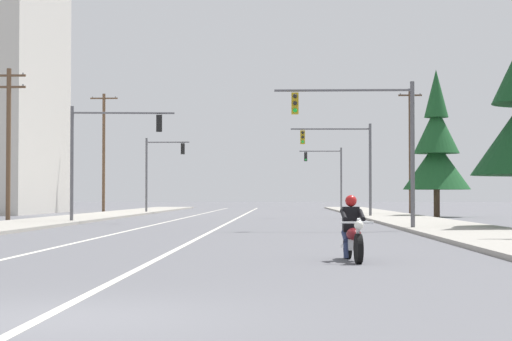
% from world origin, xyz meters
% --- Properties ---
extents(ground_plane, '(400.00, 400.00, 0.00)m').
position_xyz_m(ground_plane, '(0.00, 0.00, 0.00)').
color(ground_plane, '#5B5B60').
extents(lane_stripe_center, '(0.16, 100.00, 0.01)m').
position_xyz_m(lane_stripe_center, '(-0.21, 45.00, 0.00)').
color(lane_stripe_center, beige).
rests_on(lane_stripe_center, ground).
extents(lane_stripe_left, '(0.16, 100.00, 0.01)m').
position_xyz_m(lane_stripe_left, '(-3.69, 45.00, 0.00)').
color(lane_stripe_left, beige).
rests_on(lane_stripe_left, ground).
extents(sidewalk_kerb_right, '(4.40, 110.00, 0.14)m').
position_xyz_m(sidewalk_kerb_right, '(9.85, 40.00, 0.07)').
color(sidewalk_kerb_right, '#9E998E').
rests_on(sidewalk_kerb_right, ground).
extents(sidewalk_kerb_left, '(4.40, 110.00, 0.14)m').
position_xyz_m(sidewalk_kerb_left, '(-9.85, 40.00, 0.07)').
color(sidewalk_kerb_left, '#9E998E').
rests_on(sidewalk_kerb_left, ground).
extents(motorcycle_with_rider, '(0.70, 2.19, 1.46)m').
position_xyz_m(motorcycle_with_rider, '(4.19, 9.43, 0.59)').
color(motorcycle_with_rider, black).
rests_on(motorcycle_with_rider, ground).
extents(traffic_signal_near_right, '(5.83, 0.37, 6.20)m').
position_xyz_m(traffic_signal_near_right, '(6.36, 26.92, 4.15)').
color(traffic_signal_near_right, '#56565B').
rests_on(traffic_signal_near_right, ground).
extents(traffic_signal_near_left, '(5.50, 0.65, 6.20)m').
position_xyz_m(traffic_signal_near_left, '(-6.89, 36.89, 4.14)').
color(traffic_signal_near_left, '#56565B').
rests_on(traffic_signal_near_left, ground).
extents(traffic_signal_mid_right, '(5.32, 0.42, 6.20)m').
position_xyz_m(traffic_signal_mid_right, '(6.93, 48.78, 4.13)').
color(traffic_signal_mid_right, '#56565B').
rests_on(traffic_signal_mid_right, ground).
extents(traffic_signal_mid_left, '(3.63, 0.37, 6.20)m').
position_xyz_m(traffic_signal_mid_left, '(-7.50, 63.17, 4.02)').
color(traffic_signal_mid_left, '#56565B').
rests_on(traffic_signal_mid_left, ground).
extents(traffic_signal_far_right, '(4.21, 0.37, 6.20)m').
position_xyz_m(traffic_signal_far_right, '(7.35, 78.36, 4.06)').
color(traffic_signal_far_right, '#56565B').
rests_on(traffic_signal_far_right, ground).
extents(utility_pole_left_near, '(1.91, 0.26, 8.65)m').
position_xyz_m(utility_pole_left_near, '(-12.80, 39.79, 4.65)').
color(utility_pole_left_near, brown).
rests_on(utility_pole_left_near, ground).
extents(utility_pole_right_far, '(1.82, 0.26, 9.62)m').
position_xyz_m(utility_pole_right_far, '(12.59, 59.16, 4.99)').
color(utility_pole_right_far, '#4C3828').
rests_on(utility_pole_right_far, ground).
extents(utility_pole_left_far, '(2.40, 0.26, 10.35)m').
position_xyz_m(utility_pole_left_far, '(-12.87, 67.40, 5.41)').
color(utility_pole_left_far, brown).
rests_on(utility_pole_left_far, ground).
extents(conifer_tree_right_verge_far, '(4.56, 4.56, 10.05)m').
position_xyz_m(conifer_tree_right_verge_far, '(13.16, 50.81, 4.60)').
color(conifer_tree_right_verge_far, '#4C3828').
rests_on(conifer_tree_right_verge_far, ground).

